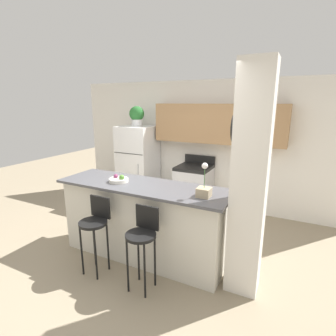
# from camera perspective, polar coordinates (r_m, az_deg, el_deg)

# --- Properties ---
(ground_plane) EXTENTS (14.00, 14.00, 0.00)m
(ground_plane) POSITION_cam_1_polar(r_m,az_deg,el_deg) (3.97, -5.29, -18.32)
(ground_plane) COLOR gray
(wall_back) EXTENTS (5.60, 0.38, 2.55)m
(wall_back) POSITION_cam_1_polar(r_m,az_deg,el_deg) (5.29, 8.40, 6.78)
(wall_back) COLOR white
(wall_back) RESTS_ON ground_plane
(pillar_right) EXTENTS (0.38, 0.32, 2.55)m
(pillar_right) POSITION_cam_1_polar(r_m,az_deg,el_deg) (2.94, 17.26, -3.24)
(pillar_right) COLOR white
(pillar_right) RESTS_ON ground_plane
(counter_bar) EXTENTS (2.39, 0.73, 1.06)m
(counter_bar) POSITION_cam_1_polar(r_m,az_deg,el_deg) (3.71, -5.47, -11.34)
(counter_bar) COLOR silver
(counter_bar) RESTS_ON ground_plane
(refrigerator) EXTENTS (0.73, 0.73, 1.64)m
(refrigerator) POSITION_cam_1_polar(r_m,az_deg,el_deg) (5.71, -6.50, 0.84)
(refrigerator) COLOR white
(refrigerator) RESTS_ON ground_plane
(stove_range) EXTENTS (0.65, 0.67, 1.07)m
(stove_range) POSITION_cam_1_polar(r_m,az_deg,el_deg) (5.28, 5.62, -4.31)
(stove_range) COLOR silver
(stove_range) RESTS_ON ground_plane
(bar_stool_left) EXTENTS (0.35, 0.35, 0.98)m
(bar_stool_left) POSITION_cam_1_polar(r_m,az_deg,el_deg) (3.45, -15.55, -11.64)
(bar_stool_left) COLOR black
(bar_stool_left) RESTS_ON ground_plane
(bar_stool_right) EXTENTS (0.35, 0.35, 0.98)m
(bar_stool_right) POSITION_cam_1_polar(r_m,az_deg,el_deg) (3.07, -5.56, -14.57)
(bar_stool_right) COLOR black
(bar_stool_right) RESTS_ON ground_plane
(potted_plant_on_fridge) EXTENTS (0.31, 0.31, 0.41)m
(potted_plant_on_fridge) POSITION_cam_1_polar(r_m,az_deg,el_deg) (5.57, -6.81, 11.31)
(potted_plant_on_fridge) COLOR silver
(potted_plant_on_fridge) RESTS_ON refrigerator
(orchid_vase) EXTENTS (0.15, 0.15, 0.40)m
(orchid_vase) POSITION_cam_1_polar(r_m,az_deg,el_deg) (3.06, 7.86, -4.58)
(orchid_vase) COLOR tan
(orchid_vase) RESTS_ON counter_bar
(fruit_bowl) EXTENTS (0.26, 0.26, 0.11)m
(fruit_bowl) POSITION_cam_1_polar(r_m,az_deg,el_deg) (3.66, -10.66, -2.51)
(fruit_bowl) COLOR silver
(fruit_bowl) RESTS_ON counter_bar
(trash_bin) EXTENTS (0.28, 0.28, 0.38)m
(trash_bin) POSITION_cam_1_polar(r_m,az_deg,el_deg) (5.40, -2.56, -6.88)
(trash_bin) COLOR black
(trash_bin) RESTS_ON ground_plane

